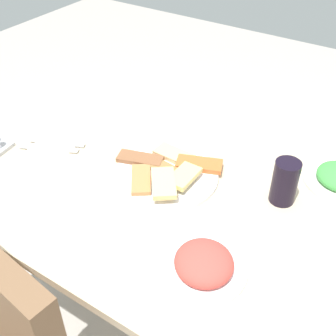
{
  "coord_description": "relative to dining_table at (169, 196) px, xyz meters",
  "views": [
    {
      "loc": [
        -0.51,
        0.79,
        1.5
      ],
      "look_at": [
        0.0,
        0.0,
        0.76
      ],
      "focal_mm": 46.19,
      "sensor_mm": 36.0,
      "label": 1
    }
  ],
  "objects": [
    {
      "name": "salad_plate_rice",
      "position": [
        -0.24,
        0.23,
        0.09
      ],
      "size": [
        0.19,
        0.19,
        0.05
      ],
      "color": "white",
      "rests_on": "dining_table"
    },
    {
      "name": "soda_can",
      "position": [
        -0.3,
        -0.08,
        0.14
      ],
      "size": [
        0.08,
        0.08,
        0.12
      ],
      "primitive_type": "cylinder",
      "rotation": [
        0.0,
        0.0,
        1.87
      ],
      "color": "black",
      "rests_on": "dining_table"
    },
    {
      "name": "ground_plane",
      "position": [
        0.0,
        0.0,
        -0.66
      ],
      "size": [
        6.0,
        6.0,
        0.0
      ],
      "primitive_type": "plane",
      "color": "#AFA69E"
    },
    {
      "name": "paper_napkin",
      "position": [
        0.37,
        0.08,
        0.08
      ],
      "size": [
        0.15,
        0.15,
        0.0
      ],
      "primitive_type": "cube",
      "rotation": [
        0.0,
        0.0,
        0.21
      ],
      "color": "white",
      "rests_on": "dining_table"
    },
    {
      "name": "fork",
      "position": [
        0.37,
        0.06,
        0.08
      ],
      "size": [
        0.17,
        0.08,
        0.0
      ],
      "primitive_type": "cube",
      "rotation": [
        0.0,
        0.0,
        0.4
      ],
      "color": "silver",
      "rests_on": "paper_napkin"
    },
    {
      "name": "spoon",
      "position": [
        0.37,
        0.09,
        0.08
      ],
      "size": [
        0.17,
        0.1,
        0.0
      ],
      "primitive_type": "cube",
      "rotation": [
        0.0,
        0.0,
        0.44
      ],
      "color": "silver",
      "rests_on": "paper_napkin"
    },
    {
      "name": "pide_platter",
      "position": [
        0.01,
        0.01,
        0.09
      ],
      "size": [
        0.31,
        0.29,
        0.04
      ],
      "color": "white",
      "rests_on": "dining_table"
    },
    {
      "name": "dining_table",
      "position": [
        0.0,
        0.0,
        0.0
      ],
      "size": [
        1.21,
        0.88,
        0.73
      ],
      "color": "#CAB596",
      "rests_on": "ground_plane"
    }
  ]
}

